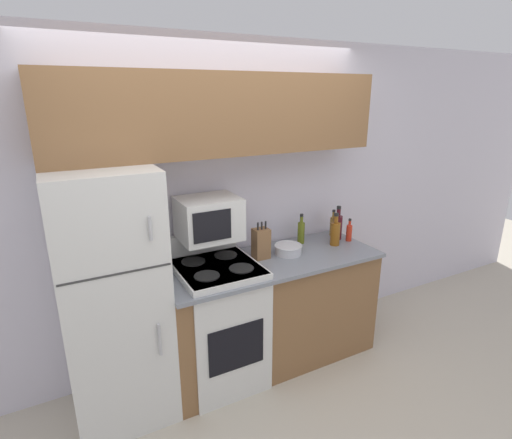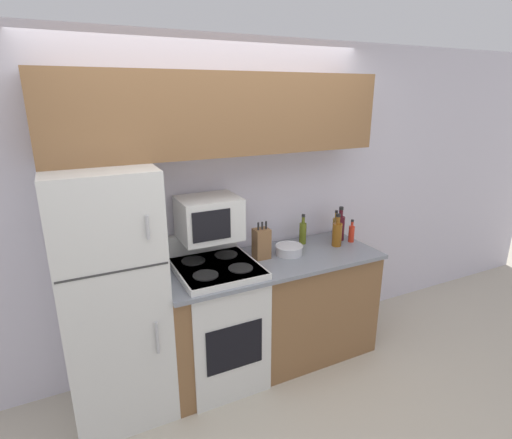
{
  "view_description": "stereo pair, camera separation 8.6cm",
  "coord_description": "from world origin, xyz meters",
  "px_view_note": "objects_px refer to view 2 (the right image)",
  "views": [
    {
      "loc": [
        -1.14,
        -2.17,
        2.15
      ],
      "look_at": [
        0.17,
        0.28,
        1.26
      ],
      "focal_mm": 28.0,
      "sensor_mm": 36.0,
      "label": 1
    },
    {
      "loc": [
        -1.06,
        -2.21,
        2.15
      ],
      "look_at": [
        0.17,
        0.28,
        1.26
      ],
      "focal_mm": 28.0,
      "sensor_mm": 36.0,
      "label": 2
    }
  ],
  "objects_px": {
    "bowl": "(289,249)",
    "bottle_olive_oil": "(303,232)",
    "refrigerator": "(113,297)",
    "bottle_hot_sauce": "(351,233)",
    "stove": "(218,321)",
    "bottle_vinegar": "(336,226)",
    "knife_block": "(261,243)",
    "microwave": "(209,218)",
    "bottle_wine_red": "(340,227)",
    "bottle_whiskey": "(337,233)"
  },
  "relations": [
    {
      "from": "bowl",
      "to": "bottle_wine_red",
      "type": "height_order",
      "value": "bottle_wine_red"
    },
    {
      "from": "bottle_vinegar",
      "to": "microwave",
      "type": "bearing_deg",
      "value": -176.21
    },
    {
      "from": "microwave",
      "to": "bottle_hot_sauce",
      "type": "xyz_separation_m",
      "value": [
        1.26,
        -0.1,
        -0.29
      ]
    },
    {
      "from": "refrigerator",
      "to": "bottle_olive_oil",
      "type": "height_order",
      "value": "refrigerator"
    },
    {
      "from": "stove",
      "to": "bowl",
      "type": "xyz_separation_m",
      "value": [
        0.63,
        0.03,
        0.46
      ]
    },
    {
      "from": "bottle_hot_sauce",
      "to": "bottle_vinegar",
      "type": "bearing_deg",
      "value": 101.77
    },
    {
      "from": "stove",
      "to": "bottle_wine_red",
      "type": "xyz_separation_m",
      "value": [
        1.2,
        0.12,
        0.54
      ]
    },
    {
      "from": "refrigerator",
      "to": "microwave",
      "type": "height_order",
      "value": "refrigerator"
    },
    {
      "from": "knife_block",
      "to": "bottle_wine_red",
      "type": "xyz_separation_m",
      "value": [
        0.8,
        0.05,
        -0.0
      ]
    },
    {
      "from": "stove",
      "to": "bottle_wine_red",
      "type": "height_order",
      "value": "bottle_wine_red"
    },
    {
      "from": "bottle_hot_sauce",
      "to": "microwave",
      "type": "bearing_deg",
      "value": 175.65
    },
    {
      "from": "stove",
      "to": "bottle_hot_sauce",
      "type": "relative_size",
      "value": 5.59
    },
    {
      "from": "refrigerator",
      "to": "stove",
      "type": "xyz_separation_m",
      "value": [
        0.72,
        -0.01,
        -0.37
      ]
    },
    {
      "from": "microwave",
      "to": "bottle_olive_oil",
      "type": "xyz_separation_m",
      "value": [
        0.86,
        0.06,
        -0.26
      ]
    },
    {
      "from": "bowl",
      "to": "bottle_olive_oil",
      "type": "distance_m",
      "value": 0.28
    },
    {
      "from": "stove",
      "to": "bottle_vinegar",
      "type": "bearing_deg",
      "value": 9.68
    },
    {
      "from": "bowl",
      "to": "refrigerator",
      "type": "bearing_deg",
      "value": -179.39
    },
    {
      "from": "stove",
      "to": "bottle_hot_sauce",
      "type": "xyz_separation_m",
      "value": [
        1.26,
        0.03,
        0.5
      ]
    },
    {
      "from": "bottle_hot_sauce",
      "to": "stove",
      "type": "bearing_deg",
      "value": -178.55
    },
    {
      "from": "refrigerator",
      "to": "bottle_hot_sauce",
      "type": "height_order",
      "value": "refrigerator"
    },
    {
      "from": "microwave",
      "to": "knife_block",
      "type": "relative_size",
      "value": 1.46
    },
    {
      "from": "bowl",
      "to": "bottle_vinegar",
      "type": "bearing_deg",
      "value": 17.08
    },
    {
      "from": "knife_block",
      "to": "bowl",
      "type": "relative_size",
      "value": 1.33
    },
    {
      "from": "knife_block",
      "to": "microwave",
      "type": "bearing_deg",
      "value": 170.64
    },
    {
      "from": "stove",
      "to": "bottle_vinegar",
      "type": "xyz_separation_m",
      "value": [
        1.22,
        0.21,
        0.51
      ]
    },
    {
      "from": "bottle_olive_oil",
      "to": "bottle_wine_red",
      "type": "bearing_deg",
      "value": -11.25
    },
    {
      "from": "bottle_olive_oil",
      "to": "bottle_vinegar",
      "type": "height_order",
      "value": "bottle_olive_oil"
    },
    {
      "from": "bottle_whiskey",
      "to": "bottle_olive_oil",
      "type": "bearing_deg",
      "value": 142.86
    },
    {
      "from": "bottle_whiskey",
      "to": "bottle_wine_red",
      "type": "bearing_deg",
      "value": 43.22
    },
    {
      "from": "stove",
      "to": "bottle_whiskey",
      "type": "bearing_deg",
      "value": 0.52
    },
    {
      "from": "bottle_vinegar",
      "to": "bowl",
      "type": "bearing_deg",
      "value": -162.92
    },
    {
      "from": "bottle_whiskey",
      "to": "bottle_hot_sauce",
      "type": "relative_size",
      "value": 1.4
    },
    {
      "from": "microwave",
      "to": "bottle_olive_oil",
      "type": "height_order",
      "value": "microwave"
    },
    {
      "from": "refrigerator",
      "to": "microwave",
      "type": "relative_size",
      "value": 3.99
    },
    {
      "from": "microwave",
      "to": "bottle_hot_sauce",
      "type": "distance_m",
      "value": 1.29
    },
    {
      "from": "stove",
      "to": "bottle_whiskey",
      "type": "height_order",
      "value": "bottle_whiskey"
    },
    {
      "from": "microwave",
      "to": "bottle_wine_red",
      "type": "relative_size",
      "value": 1.44
    },
    {
      "from": "refrigerator",
      "to": "microwave",
      "type": "xyz_separation_m",
      "value": [
        0.73,
        0.12,
        0.41
      ]
    },
    {
      "from": "bottle_olive_oil",
      "to": "bottle_vinegar",
      "type": "bearing_deg",
      "value": 4.0
    },
    {
      "from": "knife_block",
      "to": "bottle_vinegar",
      "type": "distance_m",
      "value": 0.83
    },
    {
      "from": "refrigerator",
      "to": "bottle_olive_oil",
      "type": "relative_size",
      "value": 6.65
    },
    {
      "from": "bottle_olive_oil",
      "to": "stove",
      "type": "bearing_deg",
      "value": -167.96
    },
    {
      "from": "stove",
      "to": "knife_block",
      "type": "xyz_separation_m",
      "value": [
        0.4,
        0.06,
        0.54
      ]
    },
    {
      "from": "bottle_olive_oil",
      "to": "bottle_whiskey",
      "type": "xyz_separation_m",
      "value": [
        0.23,
        -0.17,
        0.01
      ]
    },
    {
      "from": "knife_block",
      "to": "bottle_olive_oil",
      "type": "height_order",
      "value": "knife_block"
    },
    {
      "from": "microwave",
      "to": "bottle_whiskey",
      "type": "height_order",
      "value": "microwave"
    },
    {
      "from": "refrigerator",
      "to": "bottle_vinegar",
      "type": "height_order",
      "value": "refrigerator"
    },
    {
      "from": "microwave",
      "to": "bowl",
      "type": "distance_m",
      "value": 0.71
    },
    {
      "from": "knife_block",
      "to": "bottle_whiskey",
      "type": "xyz_separation_m",
      "value": [
        0.69,
        -0.05,
        -0.01
      ]
    },
    {
      "from": "refrigerator",
      "to": "knife_block",
      "type": "distance_m",
      "value": 1.14
    }
  ]
}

